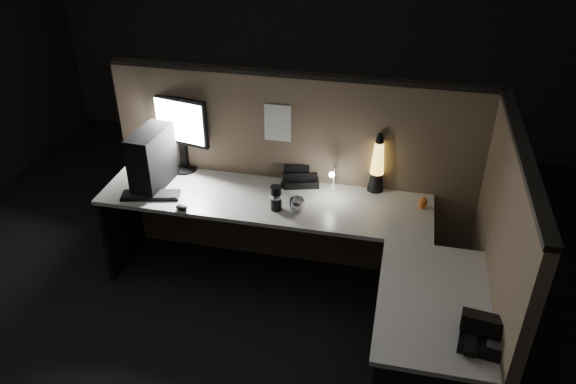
% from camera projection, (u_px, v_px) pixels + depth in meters
% --- Properties ---
extents(floor, '(6.00, 6.00, 0.00)m').
position_uv_depth(floor, '(266.00, 340.00, 3.74)').
color(floor, black).
rests_on(floor, ground).
extents(room_shell, '(6.00, 6.00, 6.00)m').
position_uv_depth(room_shell, '(259.00, 116.00, 2.89)').
color(room_shell, silver).
rests_on(room_shell, ground).
extents(partition_back, '(2.66, 0.06, 1.50)m').
position_uv_depth(partition_back, '(295.00, 175.00, 4.12)').
color(partition_back, brown).
rests_on(partition_back, ground).
extents(partition_right, '(0.06, 1.66, 1.50)m').
position_uv_depth(partition_right, '(494.00, 271.00, 3.18)').
color(partition_right, brown).
rests_on(partition_right, ground).
extents(desk, '(2.60, 1.60, 0.73)m').
position_uv_depth(desk, '(301.00, 251.00, 3.61)').
color(desk, beige).
rests_on(desk, ground).
extents(pc_tower, '(0.21, 0.41, 0.42)m').
position_uv_depth(pc_tower, '(152.00, 159.00, 3.93)').
color(pc_tower, black).
rests_on(pc_tower, desk).
extents(monitor, '(0.44, 0.19, 0.57)m').
position_uv_depth(monitor, '(181.00, 127.00, 4.06)').
color(monitor, black).
rests_on(monitor, desk).
extents(keyboard, '(0.42, 0.22, 0.02)m').
position_uv_depth(keyboard, '(151.00, 195.00, 3.89)').
color(keyboard, black).
rests_on(keyboard, desk).
extents(mouse, '(0.10, 0.08, 0.03)m').
position_uv_depth(mouse, '(182.00, 207.00, 3.75)').
color(mouse, black).
rests_on(mouse, desk).
extents(clip_lamp, '(0.04, 0.16, 0.20)m').
position_uv_depth(clip_lamp, '(333.00, 178.00, 3.88)').
color(clip_lamp, white).
rests_on(clip_lamp, desk).
extents(organizer, '(0.30, 0.28, 0.19)m').
position_uv_depth(organizer, '(301.00, 176.00, 4.06)').
color(organizer, black).
rests_on(organizer, desk).
extents(lava_lamp, '(0.12, 0.12, 0.44)m').
position_uv_depth(lava_lamp, '(377.00, 167.00, 3.88)').
color(lava_lamp, black).
rests_on(lava_lamp, desk).
extents(travel_mug, '(0.08, 0.08, 0.18)m').
position_uv_depth(travel_mug, '(276.00, 198.00, 3.71)').
color(travel_mug, black).
rests_on(travel_mug, desk).
extents(steel_mug, '(0.13, 0.13, 0.09)m').
position_uv_depth(steel_mug, '(297.00, 205.00, 3.73)').
color(steel_mug, silver).
rests_on(steel_mug, desk).
extents(figurine, '(0.06, 0.06, 0.06)m').
position_uv_depth(figurine, '(423.00, 201.00, 3.75)').
color(figurine, orange).
rests_on(figurine, desk).
extents(pinned_paper, '(0.19, 0.00, 0.27)m').
position_uv_depth(pinned_paper, '(278.00, 123.00, 3.89)').
color(pinned_paper, white).
rests_on(pinned_paper, partition_back).
extents(desk_phone, '(0.27, 0.28, 0.15)m').
position_uv_depth(desk_phone, '(485.00, 333.00, 2.72)').
color(desk_phone, black).
rests_on(desk_phone, desk).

